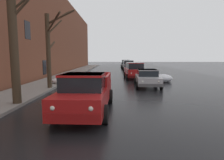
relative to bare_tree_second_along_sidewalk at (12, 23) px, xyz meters
The scene contains 12 objects.
left_sidewalk_slab 8.30m from the bare_tree_second_along_sidewalk, 99.60° to the left, with size 3.05×80.00×0.15m, color gray.
brick_townhouse_facade 8.12m from the bare_tree_second_along_sidewalk, 114.27° to the left, with size 0.63×80.00×11.90m.
snow_bank_near_corner_left 8.11m from the bare_tree_second_along_sidewalk, 82.46° to the left, with size 3.17×1.46×0.69m.
snow_bank_along_left_kerb 13.66m from the bare_tree_second_along_sidewalk, 43.01° to the left, with size 1.89×1.23×0.78m.
bare_tree_second_along_sidewalk is the anchor object (origin of this frame).
bare_tree_mid_block 4.83m from the bare_tree_second_along_sidewalk, 88.24° to the left, with size 2.23×3.53×5.76m.
pickup_truck_red_approaching_near_lane 4.92m from the bare_tree_second_along_sidewalk, 16.19° to the right, with size 2.23×5.38×1.76m.
sedan_silver_parked_kerbside_close 10.23m from the bare_tree_second_along_sidewalk, 38.98° to the left, with size 2.14×4.06×1.42m.
suv_red_parked_kerbside_mid 14.11m from the bare_tree_second_along_sidewalk, 59.09° to the left, with size 2.20×4.43×1.82m.
sedan_maroon_parked_far_down_block 20.39m from the bare_tree_second_along_sidewalk, 68.88° to the left, with size 2.12×3.97×1.42m.
suv_grey_queued_behind_truck 27.19m from the bare_tree_second_along_sidewalk, 73.97° to the left, with size 2.12×4.75×1.82m.
suv_black_at_far_intersection 33.77m from the bare_tree_second_along_sidewalk, 77.29° to the left, with size 2.02×4.78×1.82m.
Camera 1 is at (-0.15, 1.72, 2.40)m, focal length 30.08 mm.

